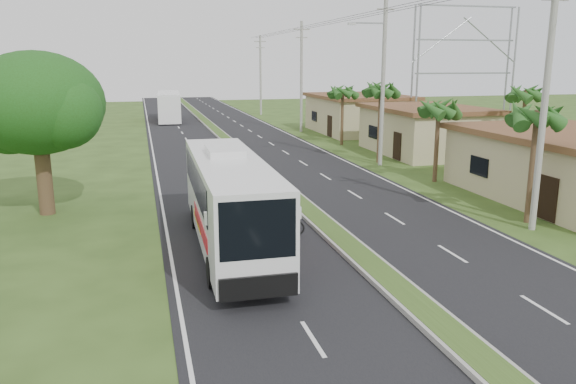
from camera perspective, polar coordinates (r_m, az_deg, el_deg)
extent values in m
plane|color=#2F4619|center=(20.43, 7.82, -7.10)|extent=(180.00, 180.00, 0.00)
cube|color=black|center=(39.05, -3.39, 2.71)|extent=(14.00, 160.00, 0.02)
cube|color=gray|center=(39.03, -3.39, 2.83)|extent=(1.20, 160.00, 0.17)
cube|color=#2F4619|center=(39.02, -3.39, 2.96)|extent=(0.95, 160.00, 0.02)
cube|color=silver|center=(38.33, -13.26, 2.17)|extent=(0.12, 160.00, 0.01)
cube|color=silver|center=(40.87, 5.87, 3.11)|extent=(0.12, 160.00, 0.01)
cube|color=tan|center=(32.43, 27.14, 2.02)|extent=(8.00, 12.00, 3.20)
cube|color=tan|center=(45.44, 13.74, 5.94)|extent=(7.00, 10.00, 3.35)
cube|color=brown|center=(45.26, 13.86, 8.25)|extent=(7.60, 10.60, 0.32)
cube|color=tan|center=(58.06, 7.17, 7.75)|extent=(8.00, 11.00, 3.50)
cube|color=brown|center=(57.92, 7.23, 9.63)|extent=(8.60, 11.60, 0.32)
cylinder|color=#473321|center=(26.83, 23.54, 2.30)|extent=(0.26, 0.26, 5.00)
cylinder|color=#473321|center=(34.47, 14.87, 4.77)|extent=(0.26, 0.26, 4.60)
cylinder|color=#473321|center=(40.36, 9.28, 6.76)|extent=(0.26, 0.26, 5.40)
cylinder|color=#473321|center=(48.88, 5.52, 7.58)|extent=(0.26, 0.26, 4.80)
cylinder|color=#473321|center=(41.37, 22.72, 5.94)|extent=(0.26, 0.26, 5.20)
cylinder|color=#473321|center=(28.49, -23.56, 1.85)|extent=(0.70, 0.70, 4.00)
ellipsoid|color=#1C4412|center=(28.11, -24.15, 8.25)|extent=(6.00, 6.00, 4.68)
sphere|color=#1C4412|center=(29.18, -26.54, 7.17)|extent=(3.80, 3.80, 3.80)
sphere|color=#1C4412|center=(26.97, -21.89, 7.66)|extent=(3.40, 3.40, 3.40)
cylinder|color=gray|center=(25.40, 24.65, 8.50)|extent=(0.28, 0.28, 11.00)
cylinder|color=gray|center=(39.11, 9.65, 11.40)|extent=(0.28, 0.28, 12.00)
cube|color=gray|center=(39.25, 9.90, 17.83)|extent=(1.20, 0.10, 0.10)
cube|color=gray|center=(38.70, 8.16, 16.62)|extent=(2.40, 0.10, 0.10)
cylinder|color=gray|center=(57.95, 1.37, 11.56)|extent=(0.28, 0.28, 11.00)
cube|color=gray|center=(58.02, 1.40, 16.20)|extent=(1.60, 0.12, 0.12)
cube|color=gray|center=(57.98, 1.39, 15.41)|extent=(1.20, 0.10, 0.10)
cylinder|color=gray|center=(77.37, -2.81, 11.73)|extent=(0.28, 0.28, 10.50)
cube|color=gray|center=(77.40, -2.84, 15.02)|extent=(1.60, 0.12, 0.12)
cube|color=gray|center=(77.37, -2.84, 14.43)|extent=(1.20, 0.10, 0.10)
cylinder|color=gray|center=(53.17, 13.02, 11.64)|extent=(0.18, 0.18, 12.00)
cylinder|color=gray|center=(58.45, 21.92, 11.14)|extent=(0.18, 0.18, 12.00)
cylinder|color=gray|center=(54.05, 12.53, 11.68)|extent=(0.18, 0.18, 12.00)
cylinder|color=gray|center=(59.26, 21.34, 11.21)|extent=(0.18, 0.18, 12.00)
cube|color=gray|center=(56.07, 17.41, 11.44)|extent=(10.00, 0.14, 0.14)
cube|color=gray|center=(56.10, 17.62, 14.50)|extent=(10.00, 0.14, 0.14)
cube|color=gray|center=(56.28, 17.84, 17.54)|extent=(10.00, 0.14, 0.14)
cube|color=silver|center=(21.29, -5.95, -0.71)|extent=(2.63, 11.67, 3.05)
cube|color=black|center=(21.71, -6.20, 1.37)|extent=(2.64, 9.34, 1.22)
cube|color=black|center=(15.68, -3.12, -3.83)|extent=(2.18, 0.18, 1.71)
cube|color=red|center=(20.33, -5.47, -3.13)|extent=(2.56, 5.08, 0.53)
cube|color=yellow|center=(21.79, -6.01, -2.71)|extent=(2.52, 2.95, 0.24)
cube|color=silver|center=(22.10, -6.47, 4.18)|extent=(1.40, 2.35, 0.27)
cylinder|color=black|center=(18.11, -7.71, -8.09)|extent=(0.33, 1.01, 1.01)
cylinder|color=black|center=(18.43, -0.87, -7.58)|extent=(0.33, 1.01, 1.01)
cylinder|color=black|center=(24.54, -9.40, -2.48)|extent=(0.33, 1.01, 1.01)
cylinder|color=black|center=(24.78, -4.34, -2.19)|extent=(0.33, 1.01, 1.01)
cube|color=white|center=(70.95, -11.99, 8.55)|extent=(3.06, 11.84, 3.27)
cube|color=black|center=(71.39, -12.04, 9.36)|extent=(2.98, 8.78, 1.11)
cube|color=orange|center=(69.98, -11.96, 7.98)|extent=(2.85, 5.72, 0.36)
cylinder|color=black|center=(66.23, -12.89, 7.08)|extent=(0.35, 0.99, 0.98)
cylinder|color=black|center=(66.24, -10.93, 7.17)|extent=(0.35, 0.99, 0.98)
cylinder|color=black|center=(75.38, -12.84, 7.77)|extent=(0.35, 0.99, 0.98)
cylinder|color=black|center=(75.39, -11.11, 7.85)|extent=(0.35, 0.99, 0.98)
imported|color=black|center=(23.12, -0.35, -3.28)|extent=(1.72, 0.94, 1.00)
imported|color=maroon|center=(22.90, -0.35, -1.25)|extent=(0.66, 0.53, 1.58)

